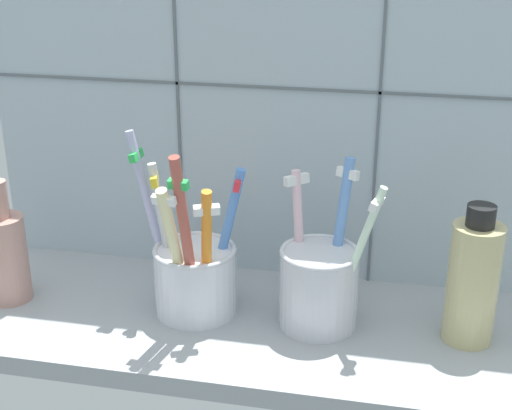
# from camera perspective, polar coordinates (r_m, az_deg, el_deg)

# --- Properties ---
(counter_slab) EXTENTS (0.64, 0.22, 0.02)m
(counter_slab) POSITION_cam_1_polar(r_m,az_deg,el_deg) (0.76, -0.12, -9.56)
(counter_slab) COLOR #9EA3A8
(counter_slab) RESTS_ON ground
(tile_wall_back) EXTENTS (0.64, 0.02, 0.45)m
(tile_wall_back) POSITION_cam_1_polar(r_m,az_deg,el_deg) (0.78, 1.69, 8.62)
(tile_wall_back) COLOR #B2C1CC
(tile_wall_back) RESTS_ON ground
(toothbrush_cup_left) EXTENTS (0.12, 0.11, 0.19)m
(toothbrush_cup_left) POSITION_cam_1_polar(r_m,az_deg,el_deg) (0.75, -4.82, -5.18)
(toothbrush_cup_left) COLOR silver
(toothbrush_cup_left) RESTS_ON counter_slab
(toothbrush_cup_right) EXTENTS (0.10, 0.08, 0.17)m
(toothbrush_cup_right) POSITION_cam_1_polar(r_m,az_deg,el_deg) (0.73, 4.93, -5.99)
(toothbrush_cup_right) COLOR silver
(toothbrush_cup_right) RESTS_ON counter_slab
(ceramic_vase) EXTENTS (0.04, 0.04, 0.13)m
(ceramic_vase) POSITION_cam_1_polar(r_m,az_deg,el_deg) (0.81, -18.79, -3.60)
(ceramic_vase) COLOR tan
(ceramic_vase) RESTS_ON counter_slab
(soap_bottle) EXTENTS (0.05, 0.05, 0.14)m
(soap_bottle) POSITION_cam_1_polar(r_m,az_deg,el_deg) (0.72, 16.41, -5.63)
(soap_bottle) COLOR #C7BA80
(soap_bottle) RESTS_ON counter_slab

